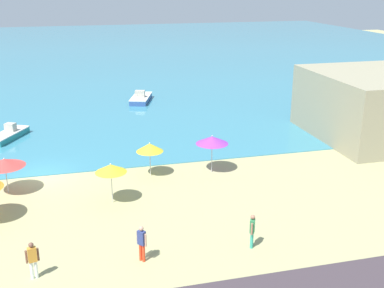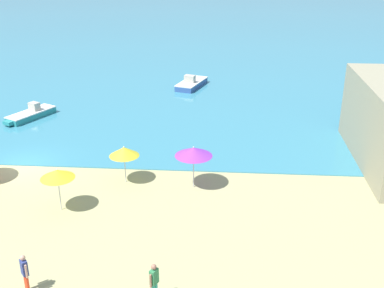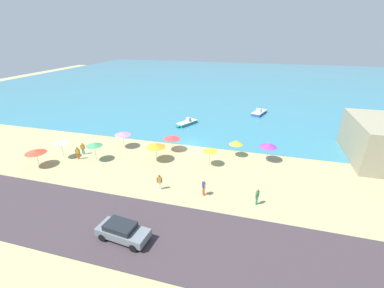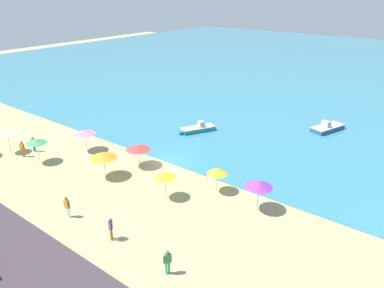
{
  "view_description": "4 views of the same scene",
  "coord_description": "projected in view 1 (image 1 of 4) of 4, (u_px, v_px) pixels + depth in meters",
  "views": [
    {
      "loc": [
        2.41,
        -30.6,
        12.19
      ],
      "look_at": [
        10.58,
        1.35,
        0.89
      ],
      "focal_mm": 45.0,
      "sensor_mm": 36.0,
      "label": 1
    },
    {
      "loc": [
        12.81,
        -26.78,
        13.28
      ],
      "look_at": [
        10.82,
        0.18,
        1.78
      ],
      "focal_mm": 45.0,
      "sensor_mm": 36.0,
      "label": 2
    },
    {
      "loc": [
        9.64,
        -32.98,
        15.36
      ],
      "look_at": [
        0.85,
        -1.18,
        0.82
      ],
      "focal_mm": 24.0,
      "sensor_mm": 36.0,
      "label": 3
    },
    {
      "loc": [
        22.39,
        -24.96,
        16.3
      ],
      "look_at": [
        0.88,
        2.76,
        1.31
      ],
      "focal_mm": 35.0,
      "sensor_mm": 36.0,
      "label": 4
    }
  ],
  "objects": [
    {
      "name": "bather_3",
      "position": [
        252.0,
        229.0,
        22.81
      ],
      "size": [
        0.36,
        0.52,
        1.72
      ],
      "color": "teal",
      "rests_on": "ground_plane"
    },
    {
      "name": "beach_umbrella_4",
      "position": [
        111.0,
        168.0,
        27.07
      ],
      "size": [
        1.8,
        1.8,
        2.43
      ],
      "color": "#B2B2B7",
      "rests_on": "ground_plane"
    },
    {
      "name": "beach_umbrella_6",
      "position": [
        150.0,
        147.0,
        30.91
      ],
      "size": [
        1.75,
        1.75,
        2.3
      ],
      "color": "#B2B2B7",
      "rests_on": "ground_plane"
    },
    {
      "name": "bather_1",
      "position": [
        142.0,
        242.0,
        21.68
      ],
      "size": [
        0.4,
        0.46,
        1.77
      ],
      "color": "#F93F20",
      "rests_on": "ground_plane"
    },
    {
      "name": "ground_plane",
      "position": [
        41.0,
        176.0,
        31.43
      ],
      "size": [
        160.0,
        160.0,
        0.0
      ],
      "primitive_type": "plane",
      "color": "tan"
    },
    {
      "name": "skiff_offshore",
      "position": [
        8.0,
        135.0,
        38.58
      ],
      "size": [
        3.14,
        4.53,
        1.17
      ],
      "color": "teal",
      "rests_on": "sea"
    },
    {
      "name": "beach_umbrella_8",
      "position": [
        5.0,
        163.0,
        28.37
      ],
      "size": [
        2.39,
        2.39,
        2.25
      ],
      "color": "#B2B2B7",
      "rests_on": "ground_plane"
    },
    {
      "name": "beach_umbrella_7",
      "position": [
        212.0,
        140.0,
        31.44
      ],
      "size": [
        2.15,
        2.15,
        2.57
      ],
      "color": "#B2B2B7",
      "rests_on": "ground_plane"
    },
    {
      "name": "sea",
      "position": [
        54.0,
        55.0,
        81.83
      ],
      "size": [
        150.0,
        110.0,
        0.05
      ],
      "primitive_type": "cube",
      "color": "teal",
      "rests_on": "ground_plane"
    },
    {
      "name": "skiff_nearshore",
      "position": [
        141.0,
        98.0,
        50.46
      ],
      "size": [
        3.03,
        4.94,
        1.26
      ],
      "color": "#325494",
      "rests_on": "sea"
    },
    {
      "name": "bather_0",
      "position": [
        33.0,
        258.0,
        20.39
      ],
      "size": [
        0.56,
        0.29,
        1.74
      ],
      "color": "white",
      "rests_on": "ground_plane"
    }
  ]
}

